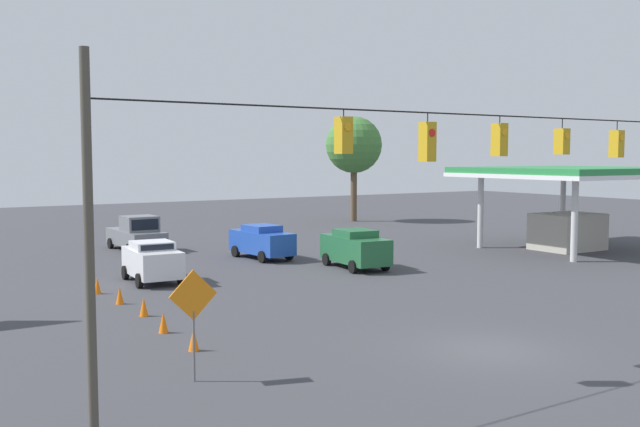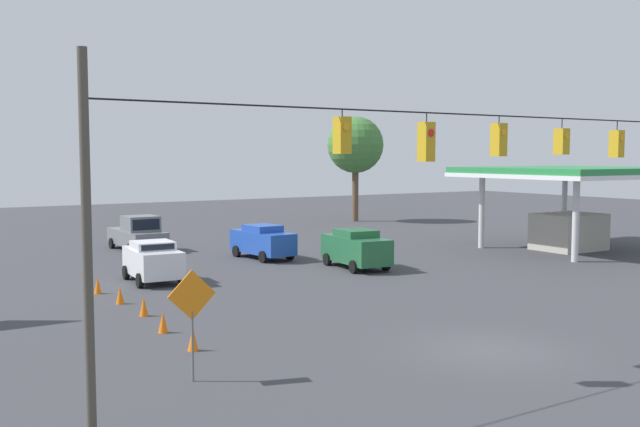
# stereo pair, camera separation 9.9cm
# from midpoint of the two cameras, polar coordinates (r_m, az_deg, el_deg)

# --- Properties ---
(ground_plane) EXTENTS (140.00, 140.00, 0.00)m
(ground_plane) POSITION_cam_midpoint_polar(r_m,az_deg,el_deg) (21.75, 13.48, -10.61)
(ground_plane) COLOR #3D3D42
(overhead_signal_span) EXTENTS (23.13, 0.38, 7.79)m
(overhead_signal_span) POSITION_cam_midpoint_polar(r_m,az_deg,el_deg) (20.80, 14.03, 2.55)
(overhead_signal_span) COLOR #4C473D
(overhead_signal_span) RESTS_ON ground_plane
(sedan_green_oncoming_far) EXTENTS (2.37, 4.48, 1.96)m
(sedan_green_oncoming_far) POSITION_cam_midpoint_polar(r_m,az_deg,el_deg) (36.12, 2.97, -2.78)
(sedan_green_oncoming_far) COLOR #236038
(sedan_green_oncoming_far) RESTS_ON ground_plane
(sedan_blue_oncoming_deep) EXTENTS (2.20, 4.45, 1.87)m
(sedan_blue_oncoming_deep) POSITION_cam_midpoint_polar(r_m,az_deg,el_deg) (39.57, -4.54, -2.21)
(sedan_blue_oncoming_deep) COLOR #234CB2
(sedan_blue_oncoming_deep) RESTS_ON ground_plane
(pickup_truck_grey_withflow_deep) EXTENTS (2.40, 5.20, 2.12)m
(pickup_truck_grey_withflow_deep) POSITION_cam_midpoint_polar(r_m,az_deg,el_deg) (44.18, -14.29, -1.62)
(pickup_truck_grey_withflow_deep) COLOR slate
(pickup_truck_grey_withflow_deep) RESTS_ON ground_plane
(sedan_white_withflow_far) EXTENTS (2.25, 3.91, 1.85)m
(sedan_white_withflow_far) POSITION_cam_midpoint_polar(r_m,az_deg,el_deg) (33.02, -13.13, -3.69)
(sedan_white_withflow_far) COLOR silver
(sedan_white_withflow_far) RESTS_ON ground_plane
(traffic_cone_nearest) EXTENTS (0.32, 0.32, 0.69)m
(traffic_cone_nearest) POSITION_cam_midpoint_polar(r_m,az_deg,el_deg) (21.37, -10.00, -9.86)
(traffic_cone_nearest) COLOR orange
(traffic_cone_nearest) RESTS_ON ground_plane
(traffic_cone_second) EXTENTS (0.32, 0.32, 0.69)m
(traffic_cone_second) POSITION_cam_midpoint_polar(r_m,az_deg,el_deg) (23.64, -12.33, -8.49)
(traffic_cone_second) COLOR orange
(traffic_cone_second) RESTS_ON ground_plane
(traffic_cone_third) EXTENTS (0.32, 0.32, 0.69)m
(traffic_cone_third) POSITION_cam_midpoint_polar(r_m,az_deg,el_deg) (26.18, -13.81, -7.24)
(traffic_cone_third) COLOR orange
(traffic_cone_third) RESTS_ON ground_plane
(traffic_cone_fourth) EXTENTS (0.32, 0.32, 0.69)m
(traffic_cone_fourth) POSITION_cam_midpoint_polar(r_m,az_deg,el_deg) (28.53, -15.61, -6.30)
(traffic_cone_fourth) COLOR orange
(traffic_cone_fourth) RESTS_ON ground_plane
(traffic_cone_fifth) EXTENTS (0.32, 0.32, 0.69)m
(traffic_cone_fifth) POSITION_cam_midpoint_polar(r_m,az_deg,el_deg) (30.87, -17.26, -5.51)
(traffic_cone_fifth) COLOR orange
(traffic_cone_fifth) RESTS_ON ground_plane
(gas_station) EXTENTS (11.06, 10.02, 4.99)m
(gas_station) POSITION_cam_midpoint_polar(r_m,az_deg,el_deg) (45.51, 19.43, 1.82)
(gas_station) COLOR #288442
(gas_station) RESTS_ON ground_plane
(work_zone_sign) EXTENTS (1.27, 0.06, 2.84)m
(work_zone_sign) POSITION_cam_midpoint_polar(r_m,az_deg,el_deg) (18.20, -10.05, -7.11)
(work_zone_sign) COLOR slate
(work_zone_sign) RESTS_ON ground_plane
(tree_horizon_left) EXTENTS (4.89, 4.89, 9.09)m
(tree_horizon_left) POSITION_cam_midpoint_polar(r_m,az_deg,el_deg) (61.95, 2.90, 5.46)
(tree_horizon_left) COLOR brown
(tree_horizon_left) RESTS_ON ground_plane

